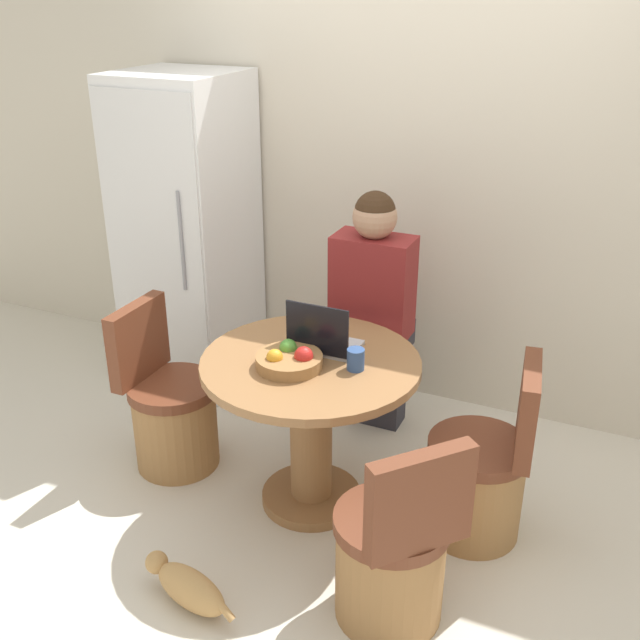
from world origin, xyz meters
TOP-DOWN VIEW (x-y plane):
  - ground_plane at (0.00, 0.00)m, footprint 12.00×12.00m
  - wall_back at (0.00, 1.35)m, footprint 7.00×0.06m
  - refrigerator at (-1.21, 0.97)m, footprint 0.64×0.68m
  - dining_table at (-0.03, 0.12)m, footprint 0.97×0.97m
  - chair_near_right_corner at (0.55, -0.39)m, footprint 0.51×0.51m
  - chair_left_side at (-0.80, 0.12)m, footprint 0.44×0.44m
  - chair_right_side at (0.74, 0.24)m, footprint 0.46×0.45m
  - person_seated at (0.01, 0.83)m, footprint 0.40×0.37m
  - laptop at (-0.01, 0.23)m, footprint 0.29×0.21m
  - fruit_bowl at (-0.08, 0.03)m, footprint 0.29×0.29m
  - coffee_cup at (0.18, 0.13)m, footprint 0.08×0.08m
  - cat at (-0.19, -0.67)m, footprint 0.46×0.19m

SIDE VIEW (x-z plane):
  - ground_plane at x=0.00m, z-range 0.00..0.00m
  - cat at x=-0.19m, z-range 0.00..0.18m
  - chair_near_right_corner at x=0.55m, z-range -0.14..0.71m
  - chair_left_side at x=-0.80m, z-range -0.14..0.71m
  - chair_right_side at x=0.74m, z-range -0.14..0.71m
  - dining_table at x=-0.03m, z-range 0.13..0.89m
  - person_seated at x=0.01m, z-range 0.08..1.43m
  - fruit_bowl at x=-0.08m, z-range 0.74..0.84m
  - coffee_cup at x=0.18m, z-range 0.76..0.85m
  - laptop at x=-0.01m, z-range 0.69..0.94m
  - refrigerator at x=-1.21m, z-range 0.00..1.83m
  - wall_back at x=0.00m, z-range 0.00..2.60m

